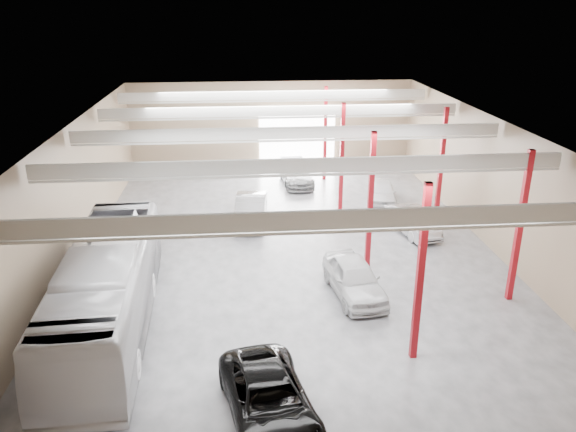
{
  "coord_description": "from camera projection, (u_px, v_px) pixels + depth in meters",
  "views": [
    {
      "loc": [
        -2.56,
        -27.66,
        12.76
      ],
      "look_at": [
        -0.14,
        -0.32,
        2.2
      ],
      "focal_mm": 35.0,
      "sensor_mm": 36.0,
      "label": 1
    }
  ],
  "objects": [
    {
      "name": "car_row_a",
      "position": [
        354.0,
        278.0,
        25.76
      ],
      "size": [
        2.6,
        5.19,
        1.7
      ],
      "primitive_type": "imported",
      "rotation": [
        0.0,
        0.0,
        0.12
      ],
      "color": "silver",
      "rests_on": "ground"
    },
    {
      "name": "depot_shell",
      "position": [
        292.0,
        161.0,
        29.18
      ],
      "size": [
        22.12,
        32.12,
        7.06
      ],
      "color": "#48484D",
      "rests_on": "ground"
    },
    {
      "name": "coach_bus",
      "position": [
        107.0,
        289.0,
        22.67
      ],
      "size": [
        3.69,
        13.35,
        3.68
      ],
      "primitive_type": "imported",
      "rotation": [
        0.0,
        0.0,
        0.04
      ],
      "color": "silver",
      "rests_on": "ground"
    },
    {
      "name": "car_right_far",
      "position": [
        382.0,
        192.0,
        37.79
      ],
      "size": [
        2.45,
        4.51,
        1.46
      ],
      "primitive_type": "imported",
      "rotation": [
        0.0,
        0.0,
        -0.18
      ],
      "color": "white",
      "rests_on": "ground"
    },
    {
      "name": "black_sedan",
      "position": [
        269.0,
        400.0,
        17.99
      ],
      "size": [
        3.55,
        5.95,
        1.55
      ],
      "primitive_type": "imported",
      "rotation": [
        0.0,
        0.0,
        0.18
      ],
      "color": "black",
      "rests_on": "ground"
    },
    {
      "name": "car_right_near",
      "position": [
        413.0,
        221.0,
        32.71
      ],
      "size": [
        2.41,
        4.69,
        1.47
      ],
      "primitive_type": "imported",
      "rotation": [
        0.0,
        0.0,
        0.2
      ],
      "color": "#A9A8AD",
      "rests_on": "ground"
    },
    {
      "name": "car_row_b",
      "position": [
        251.0,
        209.0,
        34.23
      ],
      "size": [
        2.28,
        5.29,
        1.7
      ],
      "primitive_type": "imported",
      "rotation": [
        0.0,
        0.0,
        -0.1
      ],
      "color": "#B1B2B6",
      "rests_on": "ground"
    },
    {
      "name": "car_row_c",
      "position": [
        296.0,
        174.0,
        41.53
      ],
      "size": [
        2.41,
        5.27,
        1.49
      ],
      "primitive_type": "imported",
      "rotation": [
        0.0,
        0.0,
        0.06
      ],
      "color": "gray",
      "rests_on": "ground"
    }
  ]
}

